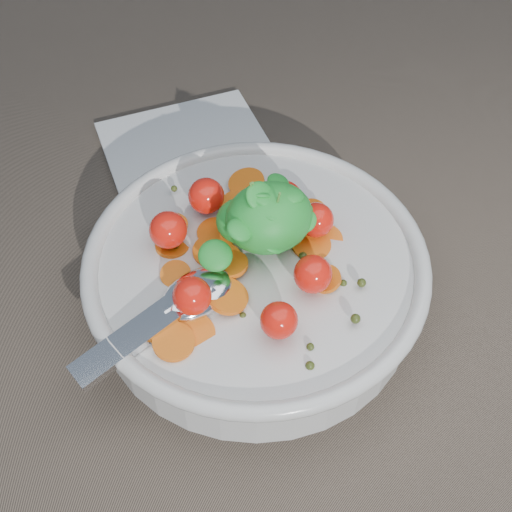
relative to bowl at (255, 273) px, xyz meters
name	(u,v)px	position (x,y,z in m)	size (l,w,h in m)	color
ground	(226,306)	(-0.03, 0.00, -0.04)	(6.00, 6.00, 0.00)	#766554
bowl	(255,273)	(0.00, 0.00, 0.00)	(0.32, 0.30, 0.13)	silver
napkin	(188,148)	(0.01, 0.22, -0.03)	(0.18, 0.16, 0.01)	white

